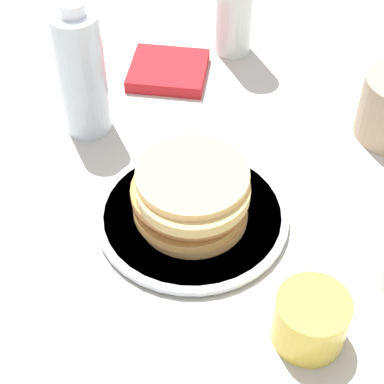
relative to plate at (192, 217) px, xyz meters
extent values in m
plane|color=#BCB7AD|center=(0.00, 0.00, -0.01)|extent=(4.00, 4.00, 0.00)
cylinder|color=silver|center=(0.00, 0.00, 0.00)|extent=(0.23, 0.23, 0.01)
cylinder|color=silver|center=(0.00, 0.00, 0.00)|extent=(0.25, 0.25, 0.01)
cylinder|color=#B4854C|center=(0.00, 0.00, 0.01)|extent=(0.14, 0.14, 0.01)
cylinder|color=#B38142|center=(0.00, 0.00, 0.02)|extent=(0.14, 0.14, 0.01)
cylinder|color=#AE763F|center=(0.00, 0.00, 0.04)|extent=(0.14, 0.14, 0.01)
cylinder|color=#C98549|center=(-0.01, -0.01, 0.05)|extent=(0.14, 0.14, 0.01)
cylinder|color=#DEBB6F|center=(0.01, 0.00, 0.06)|extent=(0.14, 0.14, 0.01)
cylinder|color=#E1B977|center=(-0.01, 0.00, 0.07)|extent=(0.14, 0.14, 0.01)
cylinder|color=yellow|center=(0.18, 0.11, 0.03)|extent=(0.08, 0.08, 0.06)
cylinder|color=silver|center=(-0.20, -0.14, 0.09)|extent=(0.07, 0.07, 0.19)
cylinder|color=white|center=(-0.20, -0.14, 0.19)|extent=(0.03, 0.03, 0.02)
cube|color=red|center=(-0.31, -0.02, 0.00)|extent=(0.13, 0.14, 0.02)
camera|label=1|loc=(0.54, -0.04, 0.62)|focal=60.00mm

